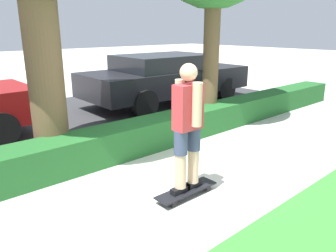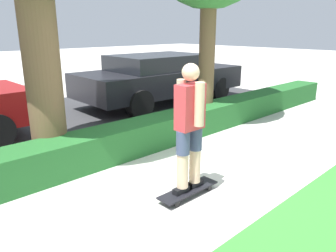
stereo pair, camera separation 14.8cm
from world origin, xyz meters
The scene contains 6 objects.
ground_plane centered at (0.00, 0.00, 0.00)m, with size 60.00×60.00×0.00m, color beige.
street_asphalt centered at (0.00, 4.20, 0.00)m, with size 12.93×5.00×0.01m.
hedge_row centered at (0.00, 1.60, 0.26)m, with size 12.93×0.60×0.51m.
skateboard centered at (-0.50, -0.09, 0.08)m, with size 0.87×0.24×0.09m.
skater_person centered at (-0.50, -0.09, 0.93)m, with size 0.48×0.40×1.57m.
parked_car_middle centered at (2.83, 4.13, 0.74)m, with size 4.78×2.05×1.35m.
Camera 2 is at (-3.23, -2.62, 2.03)m, focal length 35.00 mm.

